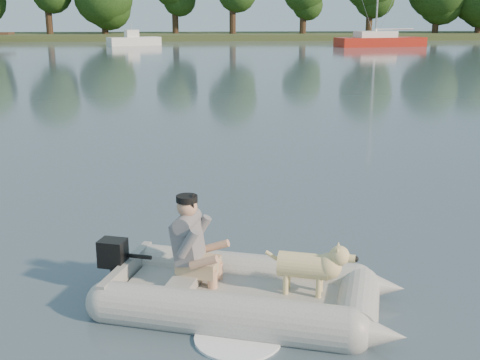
{
  "coord_description": "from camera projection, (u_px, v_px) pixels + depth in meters",
  "views": [
    {
      "loc": [
        -0.04,
        -5.69,
        2.84
      ],
      "look_at": [
        0.47,
        1.74,
        0.75
      ],
      "focal_mm": 45.0,
      "sensor_mm": 36.0,
      "label": 1
    }
  ],
  "objects": [
    {
      "name": "water",
      "position": [
        206.0,
        295.0,
        6.24
      ],
      "size": [
        160.0,
        160.0,
        0.0
      ],
      "primitive_type": "plane",
      "color": "slate",
      "rests_on": "ground"
    },
    {
      "name": "shore_bank",
      "position": [
        198.0,
        37.0,
        65.73
      ],
      "size": [
        160.0,
        12.0,
        0.7
      ],
      "primitive_type": "cube",
      "color": "#47512D",
      "rests_on": "water"
    },
    {
      "name": "dinghy",
      "position": [
        247.0,
        261.0,
        5.86
      ],
      "size": [
        4.98,
        4.36,
        1.2
      ],
      "primitive_type": null,
      "rotation": [
        0.0,
        0.0,
        -0.31
      ],
      "color": "gray",
      "rests_on": "water"
    },
    {
      "name": "man",
      "position": [
        189.0,
        238.0,
        5.99
      ],
      "size": [
        0.75,
        0.69,
        0.92
      ],
      "primitive_type": null,
      "rotation": [
        0.0,
        0.0,
        -0.31
      ],
      "color": "slate",
      "rests_on": "dinghy"
    },
    {
      "name": "dog",
      "position": [
        303.0,
        270.0,
        5.79
      ],
      "size": [
        0.84,
        0.51,
        0.53
      ],
      "primitive_type": null,
      "rotation": [
        0.0,
        0.0,
        -0.31
      ],
      "color": "tan",
      "rests_on": "dinghy"
    },
    {
      "name": "outboard_motor",
      "position": [
        114.0,
        269.0,
        6.24
      ],
      "size": [
        0.41,
        0.34,
        0.67
      ],
      "primitive_type": null,
      "rotation": [
        0.0,
        0.0,
        -0.31
      ],
      "color": "black",
      "rests_on": "dinghy"
    },
    {
      "name": "motorboat",
      "position": [
        134.0,
        35.0,
        52.62
      ],
      "size": [
        4.99,
        3.55,
        1.97
      ],
      "primitive_type": null,
      "rotation": [
        0.0,
        0.0,
        0.42
      ],
      "color": "white",
      "rests_on": "water"
    },
    {
      "name": "sailboat",
      "position": [
        379.0,
        41.0,
        51.18
      ],
      "size": [
        7.92,
        3.69,
        10.49
      ],
      "rotation": [
        0.0,
        0.0,
        0.19
      ],
      "color": "#A21F12",
      "rests_on": "water"
    }
  ]
}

